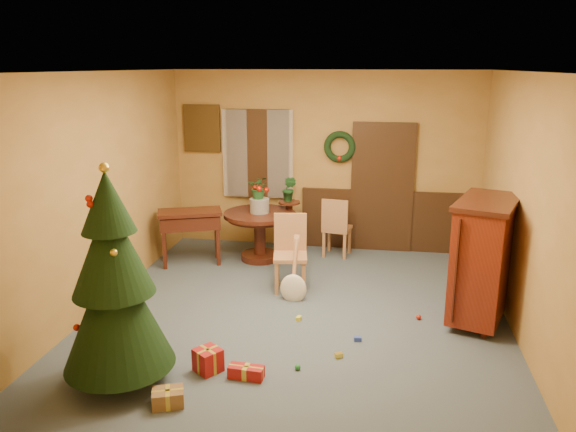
% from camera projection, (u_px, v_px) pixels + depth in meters
% --- Properties ---
extents(room_envelope, '(5.50, 5.50, 5.50)m').
position_uv_depth(room_envelope, '(336.00, 182.00, 9.17)').
color(room_envelope, '#36414F').
rests_on(room_envelope, ground).
extents(dining_table, '(1.11, 1.11, 0.77)m').
position_uv_depth(dining_table, '(260.00, 227.00, 8.72)').
color(dining_table, '#33130B').
rests_on(dining_table, floor).
extents(urn, '(0.30, 0.30, 0.22)m').
position_uv_depth(urn, '(259.00, 205.00, 8.63)').
color(urn, slate).
rests_on(urn, dining_table).
extents(centerpiece_plant, '(0.32, 0.28, 0.35)m').
position_uv_depth(centerpiece_plant, '(259.00, 187.00, 8.56)').
color(centerpiece_plant, '#1E4C23').
rests_on(centerpiece_plant, urn).
extents(chair_near, '(0.51, 0.51, 1.03)m').
position_uv_depth(chair_near, '(290.00, 249.00, 7.60)').
color(chair_near, '#A56C42').
rests_on(chair_near, floor).
extents(chair_far, '(0.48, 0.48, 0.96)m').
position_uv_depth(chair_far, '(336.00, 226.00, 8.85)').
color(chair_far, '#A56C42').
rests_on(chair_far, floor).
extents(guitar, '(0.48, 0.60, 0.79)m').
position_uv_depth(guitar, '(293.00, 271.00, 7.21)').
color(guitar, '#ECE1C5').
rests_on(guitar, floor).
extents(plant_stand, '(0.34, 0.34, 0.88)m').
position_uv_depth(plant_stand, '(289.00, 222.00, 8.96)').
color(plant_stand, '#33130B').
rests_on(plant_stand, floor).
extents(stand_plant, '(0.27, 0.24, 0.41)m').
position_uv_depth(stand_plant, '(289.00, 189.00, 8.82)').
color(stand_plant, '#19471E').
rests_on(stand_plant, plant_stand).
extents(christmas_tree, '(1.04, 1.04, 2.15)m').
position_uv_depth(christmas_tree, '(114.00, 283.00, 5.18)').
color(christmas_tree, '#382111').
rests_on(christmas_tree, floor).
extents(writing_desk, '(1.05, 0.78, 0.84)m').
position_uv_depth(writing_desk, '(190.00, 224.00, 8.52)').
color(writing_desk, '#33130B').
rests_on(writing_desk, floor).
extents(sideboard, '(0.96, 1.30, 1.49)m').
position_uv_depth(sideboard, '(483.00, 257.00, 6.56)').
color(sideboard, '#58150A').
rests_on(sideboard, floor).
extents(gift_a, '(0.33, 0.29, 0.15)m').
position_uv_depth(gift_a, '(168.00, 397.00, 5.05)').
color(gift_a, brown).
rests_on(gift_a, floor).
extents(gift_b, '(0.33, 0.33, 0.24)m').
position_uv_depth(gift_b, '(208.00, 360.00, 5.61)').
color(gift_b, maroon).
rests_on(gift_b, floor).
extents(gift_c, '(0.29, 0.30, 0.14)m').
position_uv_depth(gift_c, '(121.00, 313.00, 6.80)').
color(gift_c, brown).
rests_on(gift_c, floor).
extents(gift_d, '(0.36, 0.17, 0.12)m').
position_uv_depth(gift_d, '(246.00, 372.00, 5.49)').
color(gift_d, maroon).
rests_on(gift_d, floor).
extents(toy_a, '(0.09, 0.06, 0.05)m').
position_uv_depth(toy_a, '(358.00, 339.00, 6.23)').
color(toy_a, '#2841B0').
rests_on(toy_a, floor).
extents(toy_b, '(0.06, 0.06, 0.06)m').
position_uv_depth(toy_b, '(298.00, 367.00, 5.64)').
color(toy_b, '#238032').
rests_on(toy_b, floor).
extents(toy_c, '(0.06, 0.09, 0.05)m').
position_uv_depth(toy_c, '(299.00, 318.00, 6.74)').
color(toy_c, yellow).
rests_on(toy_c, floor).
extents(toy_d, '(0.06, 0.06, 0.06)m').
position_uv_depth(toy_d, '(419.00, 317.00, 6.76)').
color(toy_d, red).
rests_on(toy_d, floor).
extents(toy_e, '(0.09, 0.08, 0.05)m').
position_uv_depth(toy_e, '(339.00, 355.00, 5.88)').
color(toy_e, yellow).
rests_on(toy_e, floor).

